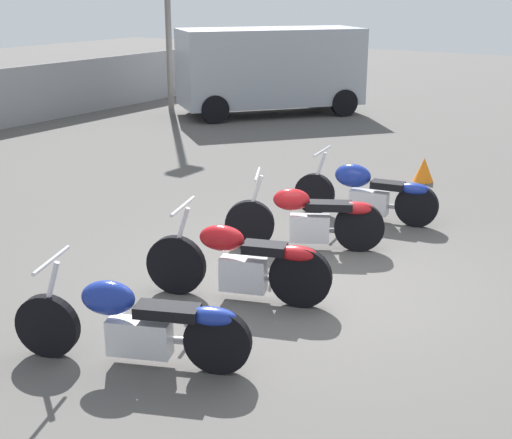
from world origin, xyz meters
name	(u,v)px	position (x,y,z in m)	size (l,w,h in m)	color
ground_plane	(302,283)	(0.00, 0.00, 0.00)	(60.00, 60.00, 0.00)	#514F4C
motorcycle_slot_0	(136,323)	(-2.42, 0.32, 0.41)	(1.05, 2.06, 0.97)	black
motorcycle_slot_1	(241,263)	(-0.77, 0.32, 0.43)	(0.91, 1.97, 1.03)	black
motorcycle_slot_2	(308,218)	(0.99, 0.49, 0.42)	(1.11, 1.84, 1.01)	black
motorcycle_slot_3	(367,192)	(2.52, 0.39, 0.43)	(0.71, 2.12, 0.98)	black
parked_van	(270,67)	(9.40, 6.36, 1.22)	(4.78, 4.38, 2.21)	#999EA8
traffic_cone_near	(424,170)	(5.05, 0.46, 0.21)	(0.35, 0.35, 0.41)	orange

